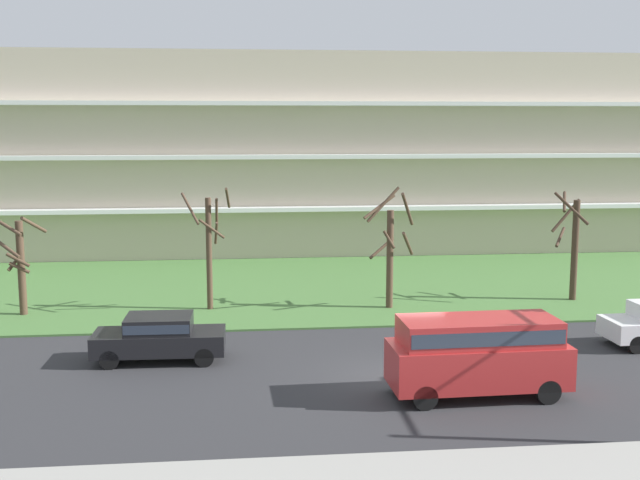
{
  "coord_description": "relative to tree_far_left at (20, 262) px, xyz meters",
  "views": [
    {
      "loc": [
        -4.92,
        -23.71,
        8.04
      ],
      "look_at": [
        -1.85,
        6.0,
        3.54
      ],
      "focal_mm": 44.12,
      "sensor_mm": 36.0,
      "label": 1
    }
  ],
  "objects": [
    {
      "name": "ground",
      "position": [
        13.96,
        -9.29,
        -2.3
      ],
      "size": [
        160.0,
        160.0,
        0.0
      ],
      "primitive_type": "plane",
      "color": "#2D2D30"
    },
    {
      "name": "grass_lawn_strip",
      "position": [
        13.96,
        4.71,
        -2.26
      ],
      "size": [
        80.0,
        16.0,
        0.08
      ],
      "primitive_type": "cube",
      "color": "#477238",
      "rests_on": "ground"
    },
    {
      "name": "apartment_building",
      "position": [
        13.96,
        19.52,
        3.76
      ],
      "size": [
        52.77,
        14.59,
        12.11
      ],
      "color": "beige",
      "rests_on": "ground"
    },
    {
      "name": "tree_far_left",
      "position": [
        0.0,
        0.0,
        0.0
      ],
      "size": [
        2.17,
        1.73,
        4.31
      ],
      "color": "#4C3828",
      "rests_on": "ground"
    },
    {
      "name": "tree_left",
      "position": [
        7.77,
        0.22,
        0.58
      ],
      "size": [
        2.1,
        1.97,
        5.37
      ],
      "color": "#4C3828",
      "rests_on": "ground"
    },
    {
      "name": "tree_center",
      "position": [
        15.48,
        -0.19,
        0.38
      ],
      "size": [
        2.23,
        2.24,
        5.25
      ],
      "color": "#4C3828",
      "rests_on": "ground"
    },
    {
      "name": "tree_right",
      "position": [
        23.89,
        0.43,
        0.37
      ],
      "size": [
        1.7,
        2.13,
        4.99
      ],
      "color": "#423023",
      "rests_on": "ground"
    },
    {
      "name": "sedan_black_near_left",
      "position": [
        6.28,
        -6.79,
        -1.42
      ],
      "size": [
        4.43,
        1.88,
        1.57
      ],
      "rotation": [
        0.0,
        0.0,
        3.12
      ],
      "color": "black",
      "rests_on": "ground"
    },
    {
      "name": "van_red_center_left",
      "position": [
        15.95,
        -11.29,
        -0.9
      ],
      "size": [
        5.26,
        2.15,
        2.36
      ],
      "rotation": [
        0.0,
        0.0,
        0.03
      ],
      "color": "#B22828",
      "rests_on": "ground"
    }
  ]
}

